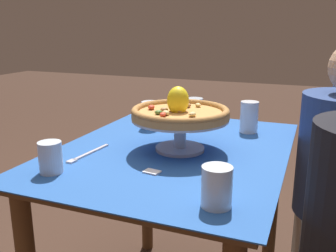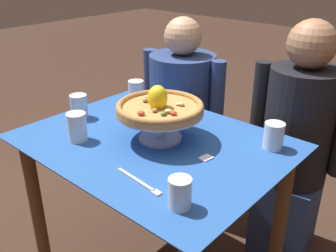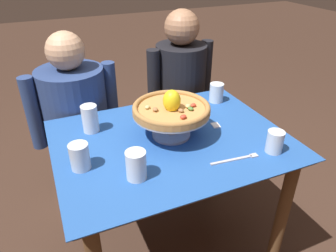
% 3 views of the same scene
% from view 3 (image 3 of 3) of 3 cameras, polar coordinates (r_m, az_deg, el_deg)
% --- Properties ---
extents(ground_plane, '(14.00, 14.00, 0.00)m').
position_cam_3_polar(ground_plane, '(1.98, 0.44, -21.35)').
color(ground_plane, '#3D281E').
extents(dining_table, '(1.06, 0.82, 0.77)m').
position_cam_3_polar(dining_table, '(1.54, 0.54, -6.53)').
color(dining_table, brown).
rests_on(dining_table, ground).
extents(pizza_stand, '(0.35, 0.35, 0.12)m').
position_cam_3_polar(pizza_stand, '(1.45, 0.60, 1.13)').
color(pizza_stand, '#B7B7C1').
rests_on(pizza_stand, dining_table).
extents(pizza, '(0.35, 0.35, 0.11)m').
position_cam_3_polar(pizza, '(1.42, 0.63, 3.31)').
color(pizza, '#BC8447').
rests_on(pizza, pizza_stand).
extents(water_glass_back_right, '(0.08, 0.08, 0.11)m').
position_cam_3_polar(water_glass_back_right, '(1.82, 8.73, 5.77)').
color(water_glass_back_right, silver).
rests_on(water_glass_back_right, dining_table).
extents(water_glass_front_right, '(0.07, 0.07, 0.10)m').
position_cam_3_polar(water_glass_front_right, '(1.43, 18.74, -2.89)').
color(water_glass_front_right, silver).
rests_on(water_glass_front_right, dining_table).
extents(water_glass_front_left, '(0.08, 0.08, 0.12)m').
position_cam_3_polar(water_glass_front_left, '(1.21, -5.77, -7.37)').
color(water_glass_front_left, white).
rests_on(water_glass_front_left, dining_table).
extents(water_glass_back_left, '(0.08, 0.08, 0.13)m').
position_cam_3_polar(water_glass_back_left, '(1.54, -13.89, 0.99)').
color(water_glass_back_left, white).
rests_on(water_glass_back_left, dining_table).
extents(water_glass_side_left, '(0.08, 0.08, 0.11)m').
position_cam_3_polar(water_glass_side_left, '(1.30, -15.66, -5.60)').
color(water_glass_side_left, silver).
rests_on(water_glass_side_left, dining_table).
extents(dinner_fork, '(0.22, 0.04, 0.01)m').
position_cam_3_polar(dinner_fork, '(1.36, 12.40, -5.84)').
color(dinner_fork, '#B7B7C1').
rests_on(dinner_fork, dining_table).
extents(sugar_packet, '(0.04, 0.05, 0.00)m').
position_cam_3_polar(sugar_packet, '(1.58, 8.63, 0.14)').
color(sugar_packet, white).
rests_on(sugar_packet, dining_table).
extents(diner_left, '(0.53, 0.42, 1.16)m').
position_cam_3_polar(diner_left, '(2.00, -15.97, -0.35)').
color(diner_left, gray).
rests_on(diner_left, ground).
extents(diner_right, '(0.48, 0.36, 1.22)m').
position_cam_3_polar(diner_right, '(2.18, 2.21, 3.88)').
color(diner_right, navy).
rests_on(diner_right, ground).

